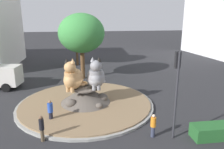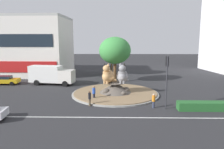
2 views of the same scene
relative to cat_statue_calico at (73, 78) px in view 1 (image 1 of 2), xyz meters
The scene contains 10 objects.
ground_plane 2.86m from the cat_statue_calico, 16.85° to the left, with size 160.00×160.00×0.00m, color #28282B.
roundabout_island 2.41m from the cat_statue_calico, 16.35° to the left, with size 11.87×11.87×1.65m.
cat_statue_calico is the anchor object (origin of this frame).
cat_statue_grey 1.95m from the cat_statue_calico, ahead, with size 1.86×2.81×2.79m.
traffic_light_mast 8.79m from the cat_statue_calico, 41.79° to the right, with size 0.32×0.46×5.71m.
broadleaf_tree_behind_island 16.23m from the cat_statue_calico, 89.55° to the left, with size 5.06×5.06×7.46m.
second_tree_near_tower 9.21m from the cat_statue_calico, 84.25° to the left, with size 5.48×5.48×7.91m.
pedestrian_black_shirt 5.69m from the cat_statue_calico, 110.41° to the right, with size 0.31×0.31×1.76m.
pedestrian_blue_shirt 3.51m from the cat_statue_calico, 123.45° to the right, with size 0.39×0.39×1.75m.
pedestrian_orange_shirt 7.85m from the cat_statue_calico, 46.91° to the right, with size 0.35×0.35×1.62m.
Camera 1 is at (-0.25, -18.36, 7.93)m, focal length 35.51 mm.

